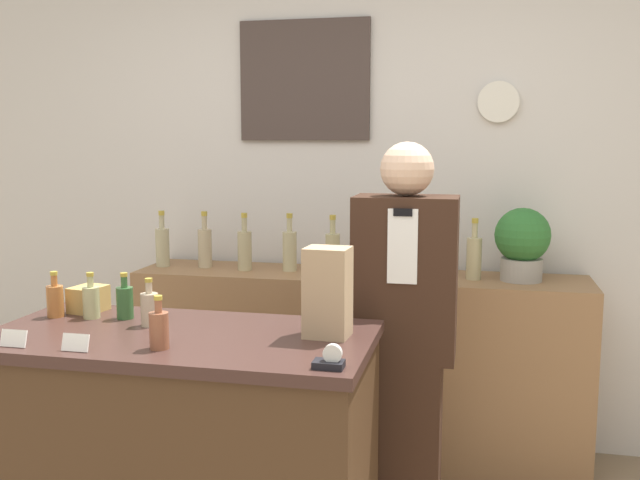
# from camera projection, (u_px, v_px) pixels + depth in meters

# --- Properties ---
(back_wall) EXTENTS (5.20, 0.09, 2.70)m
(back_wall) POSITION_uv_depth(u_px,v_px,m) (348.00, 184.00, 3.77)
(back_wall) COLOR silver
(back_wall) RESTS_ON ground_plane
(back_shelf) EXTENTS (2.24, 0.44, 0.93)m
(back_shelf) POSITION_uv_depth(u_px,v_px,m) (357.00, 364.00, 3.60)
(back_shelf) COLOR #8E6642
(back_shelf) RESTS_ON ground_plane
(display_counter) EXTENTS (1.33, 0.67, 0.93)m
(display_counter) POSITION_uv_depth(u_px,v_px,m) (182.00, 462.00, 2.50)
(display_counter) COLOR #422B19
(display_counter) RESTS_ON ground_plane
(shopkeeper) EXTENTS (0.40, 0.25, 1.58)m
(shopkeeper) POSITION_uv_depth(u_px,v_px,m) (404.00, 343.00, 2.82)
(shopkeeper) COLOR #331E14
(shopkeeper) RESTS_ON ground_plane
(potted_plant) EXTENTS (0.26, 0.26, 0.35)m
(potted_plant) POSITION_uv_depth(u_px,v_px,m) (522.00, 242.00, 3.34)
(potted_plant) COLOR #9E998E
(potted_plant) RESTS_ON back_shelf
(paper_bag) EXTENTS (0.15, 0.13, 0.30)m
(paper_bag) POSITION_uv_depth(u_px,v_px,m) (328.00, 292.00, 2.38)
(paper_bag) COLOR tan
(paper_bag) RESTS_ON display_counter
(tape_dispenser) EXTENTS (0.09, 0.06, 0.07)m
(tape_dispenser) POSITION_uv_depth(u_px,v_px,m) (330.00, 361.00, 2.06)
(tape_dispenser) COLOR black
(tape_dispenser) RESTS_ON display_counter
(price_card_left) EXTENTS (0.09, 0.02, 0.06)m
(price_card_left) POSITION_uv_depth(u_px,v_px,m) (14.00, 338.00, 2.28)
(price_card_left) COLOR white
(price_card_left) RESTS_ON display_counter
(price_card_right) EXTENTS (0.09, 0.02, 0.06)m
(price_card_right) POSITION_uv_depth(u_px,v_px,m) (75.00, 343.00, 2.23)
(price_card_right) COLOR white
(price_card_right) RESTS_ON display_counter
(gift_box) EXTENTS (0.13, 0.15, 0.10)m
(gift_box) POSITION_uv_depth(u_px,v_px,m) (88.00, 299.00, 2.74)
(gift_box) COLOR tan
(gift_box) RESTS_ON display_counter
(counter_bottle_0) EXTENTS (0.06, 0.06, 0.17)m
(counter_bottle_0) POSITION_uv_depth(u_px,v_px,m) (55.00, 300.00, 2.66)
(counter_bottle_0) COLOR #A4612E
(counter_bottle_0) RESTS_ON display_counter
(counter_bottle_1) EXTENTS (0.06, 0.06, 0.17)m
(counter_bottle_1) POSITION_uv_depth(u_px,v_px,m) (91.00, 301.00, 2.64)
(counter_bottle_1) COLOR tan
(counter_bottle_1) RESTS_ON display_counter
(counter_bottle_2) EXTENTS (0.06, 0.06, 0.17)m
(counter_bottle_2) POSITION_uv_depth(u_px,v_px,m) (125.00, 301.00, 2.63)
(counter_bottle_2) COLOR #2E592C
(counter_bottle_2) RESTS_ON display_counter
(counter_bottle_3) EXTENTS (0.06, 0.06, 0.17)m
(counter_bottle_3) POSITION_uv_depth(u_px,v_px,m) (150.00, 308.00, 2.53)
(counter_bottle_3) COLOR tan
(counter_bottle_3) RESTS_ON display_counter
(counter_bottle_4) EXTENTS (0.06, 0.06, 0.17)m
(counter_bottle_4) POSITION_uv_depth(u_px,v_px,m) (159.00, 329.00, 2.25)
(counter_bottle_4) COLOR brown
(counter_bottle_4) RESTS_ON display_counter
(shelf_bottle_0) EXTENTS (0.07, 0.07, 0.29)m
(shelf_bottle_0) POSITION_uv_depth(u_px,v_px,m) (162.00, 246.00, 3.74)
(shelf_bottle_0) COLOR tan
(shelf_bottle_0) RESTS_ON back_shelf
(shelf_bottle_1) EXTENTS (0.07, 0.07, 0.29)m
(shelf_bottle_1) POSITION_uv_depth(u_px,v_px,m) (205.00, 246.00, 3.71)
(shelf_bottle_1) COLOR tan
(shelf_bottle_1) RESTS_ON back_shelf
(shelf_bottle_2) EXTENTS (0.07, 0.07, 0.29)m
(shelf_bottle_2) POSITION_uv_depth(u_px,v_px,m) (245.00, 249.00, 3.63)
(shelf_bottle_2) COLOR tan
(shelf_bottle_2) RESTS_ON back_shelf
(shelf_bottle_3) EXTENTS (0.07, 0.07, 0.29)m
(shelf_bottle_3) POSITION_uv_depth(u_px,v_px,m) (290.00, 249.00, 3.61)
(shelf_bottle_3) COLOR tan
(shelf_bottle_3) RESTS_ON back_shelf
(shelf_bottle_4) EXTENTS (0.07, 0.07, 0.29)m
(shelf_bottle_4) POSITION_uv_depth(u_px,v_px,m) (333.00, 252.00, 3.53)
(shelf_bottle_4) COLOR tan
(shelf_bottle_4) RESTS_ON back_shelf
(shelf_bottle_5) EXTENTS (0.07, 0.07, 0.29)m
(shelf_bottle_5) POSITION_uv_depth(u_px,v_px,m) (378.00, 253.00, 3.48)
(shelf_bottle_5) COLOR tan
(shelf_bottle_5) RESTS_ON back_shelf
(shelf_bottle_6) EXTENTS (0.07, 0.07, 0.29)m
(shelf_bottle_6) POSITION_uv_depth(u_px,v_px,m) (425.00, 255.00, 3.43)
(shelf_bottle_6) COLOR tan
(shelf_bottle_6) RESTS_ON back_shelf
(shelf_bottle_7) EXTENTS (0.07, 0.07, 0.29)m
(shelf_bottle_7) POSITION_uv_depth(u_px,v_px,m) (474.00, 257.00, 3.38)
(shelf_bottle_7) COLOR tan
(shelf_bottle_7) RESTS_ON back_shelf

